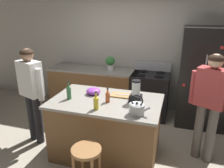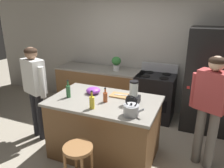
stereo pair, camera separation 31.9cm
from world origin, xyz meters
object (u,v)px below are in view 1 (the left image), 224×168
(bottle_soda, at_px, (96,103))
(bottle_cooking_sauce, at_px, (108,97))
(person_by_sink_right, at_px, (210,99))
(blender_appliance, at_px, (136,93))
(mixing_bowl, at_px, (93,91))
(potted_plant, at_px, (110,63))
(stove_range, at_px, (150,95))
(person_by_island_left, at_px, (31,88))
(tea_kettle, at_px, (137,109))
(cutting_board, at_px, (121,95))
(bottle_olive_oil, at_px, (69,93))
(refrigerator, at_px, (204,78))
(chef_knife, at_px, (122,95))
(kitchen_island, at_px, (106,128))
(bar_stool, at_px, (87,159))

(bottle_soda, height_order, bottle_cooking_sauce, bottle_soda)
(person_by_sink_right, bearing_deg, bottle_soda, -155.88)
(blender_appliance, relative_size, mixing_bowl, 1.47)
(potted_plant, bearing_deg, mixing_bowl, -83.31)
(blender_appliance, relative_size, bottle_soda, 1.28)
(stove_range, xyz_separation_m, person_by_island_left, (-1.73, -1.53, 0.51))
(tea_kettle, xyz_separation_m, cutting_board, (-0.35, 0.54, -0.07))
(bottle_cooking_sauce, bearing_deg, stove_range, 75.68)
(bottle_olive_oil, xyz_separation_m, bottle_cooking_sauce, (0.58, 0.06, -0.02))
(person_by_sink_right, height_order, blender_appliance, person_by_sink_right)
(potted_plant, bearing_deg, bottle_cooking_sauce, -73.62)
(mixing_bowl, bearing_deg, blender_appliance, -7.55)
(refrigerator, bearing_deg, bottle_cooking_sauce, -132.13)
(potted_plant, height_order, tea_kettle, potted_plant)
(refrigerator, xyz_separation_m, chef_knife, (-1.27, -1.28, 0.01))
(bottle_soda, xyz_separation_m, mixing_bowl, (-0.24, 0.49, -0.04))
(stove_range, bearing_deg, kitchen_island, -106.46)
(refrigerator, bearing_deg, bottle_soda, -129.03)
(bar_stool, height_order, blender_appliance, blender_appliance)
(potted_plant, relative_size, mixing_bowl, 1.35)
(bar_stool, relative_size, bottle_olive_oil, 2.37)
(refrigerator, xyz_separation_m, mixing_bowl, (-1.72, -1.34, 0.03))
(person_by_sink_right, bearing_deg, chef_knife, -175.29)
(bar_stool, bearing_deg, chef_knife, 81.33)
(refrigerator, distance_m, stove_range, 1.11)
(mixing_bowl, bearing_deg, stove_range, 62.31)
(kitchen_island, relative_size, bottle_olive_oil, 5.83)
(tea_kettle, bearing_deg, bottle_olive_oil, 169.62)
(potted_plant, relative_size, bottle_cooking_sauce, 1.39)
(blender_appliance, xyz_separation_m, chef_knife, (-0.24, 0.15, -0.11))
(person_by_island_left, relative_size, bar_stool, 2.49)
(stove_range, xyz_separation_m, blender_appliance, (-0.02, -1.45, 0.59))
(bottle_cooking_sauce, distance_m, tea_kettle, 0.54)
(bar_stool, relative_size, bottle_cooking_sauce, 3.03)
(mixing_bowl, xyz_separation_m, cutting_board, (0.43, 0.06, -0.04))
(bottle_olive_oil, xyz_separation_m, tea_kettle, (1.06, -0.19, -0.02))
(person_by_sink_right, xyz_separation_m, bottle_cooking_sauce, (-1.39, -0.39, 0.01))
(stove_range, bearing_deg, bottle_olive_oil, -121.01)
(stove_range, relative_size, chef_knife, 5.05)
(potted_plant, relative_size, chef_knife, 1.36)
(bar_stool, bearing_deg, bottle_cooking_sauce, 88.75)
(person_by_island_left, xyz_separation_m, bottle_soda, (1.26, -0.32, 0.04))
(stove_range, height_order, mixing_bowl, stove_range)
(refrigerator, relative_size, cutting_board, 6.33)
(mixing_bowl, bearing_deg, person_by_sink_right, 5.50)
(person_by_sink_right, distance_m, mixing_bowl, 1.71)
(bar_stool, distance_m, cutting_board, 1.14)
(person_by_island_left, relative_size, bottle_cooking_sauce, 7.53)
(kitchen_island, distance_m, bottle_cooking_sauce, 0.55)
(kitchen_island, distance_m, bar_stool, 0.82)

